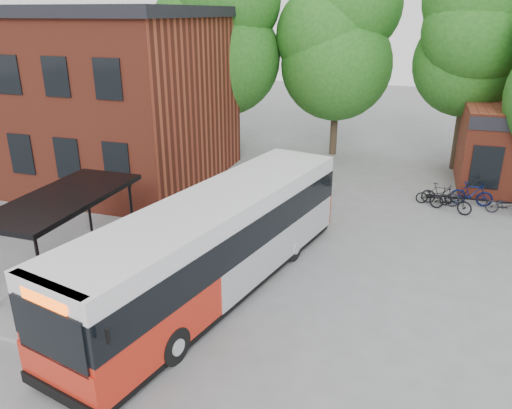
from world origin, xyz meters
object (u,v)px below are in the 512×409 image
(city_bus, at_px, (217,245))
(bicycle_0, at_px, (434,196))
(bus_shelter, at_px, (69,237))
(bicycle_3, at_px, (472,194))
(bicycle_4, at_px, (506,206))
(bicycle_1, at_px, (440,194))
(bicycle_2, at_px, (451,201))

(city_bus, distance_m, bicycle_0, 12.00)
(bus_shelter, bearing_deg, city_bus, 9.20)
(bicycle_0, relative_size, bicycle_3, 0.86)
(city_bus, height_order, bicycle_4, city_bus)
(bus_shelter, distance_m, bicycle_1, 15.89)
(bicycle_4, bearing_deg, bicycle_3, 75.40)
(bus_shelter, bearing_deg, bicycle_0, 43.41)
(bicycle_2, xyz_separation_m, bicycle_3, (0.92, 1.10, 0.05))
(bicycle_1, distance_m, bicycle_3, 1.38)
(bicycle_3, distance_m, bicycle_4, 1.58)
(city_bus, xyz_separation_m, bicycle_0, (6.56, 9.99, -1.13))
(city_bus, bearing_deg, bicycle_0, 69.82)
(city_bus, height_order, bicycle_2, city_bus)
(bus_shelter, bearing_deg, bicycle_4, 35.77)
(bicycle_0, relative_size, bicycle_4, 0.93)
(bicycle_2, bearing_deg, bicycle_0, 67.36)
(bicycle_2, bearing_deg, bicycle_1, 53.69)
(bicycle_1, relative_size, bicycle_2, 0.89)
(bicycle_4, bearing_deg, city_bus, 151.68)
(bicycle_1, distance_m, bicycle_2, 0.83)
(bicycle_0, distance_m, bicycle_3, 1.65)
(bicycle_1, bearing_deg, bicycle_0, 100.65)
(bicycle_0, distance_m, bicycle_2, 0.99)
(bicycle_3, bearing_deg, bus_shelter, 129.55)
(bicycle_1, xyz_separation_m, bicycle_3, (1.33, 0.38, 0.04))
(bus_shelter, distance_m, bicycle_2, 15.73)
(bus_shelter, relative_size, bicycle_3, 3.82)
(bicycle_3, relative_size, bicycle_4, 1.09)
(city_bus, relative_size, bicycle_2, 6.40)
(bicycle_2, bearing_deg, bicycle_4, -58.93)
(bicycle_0, distance_m, bicycle_1, 0.28)
(bicycle_0, height_order, bicycle_2, bicycle_2)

